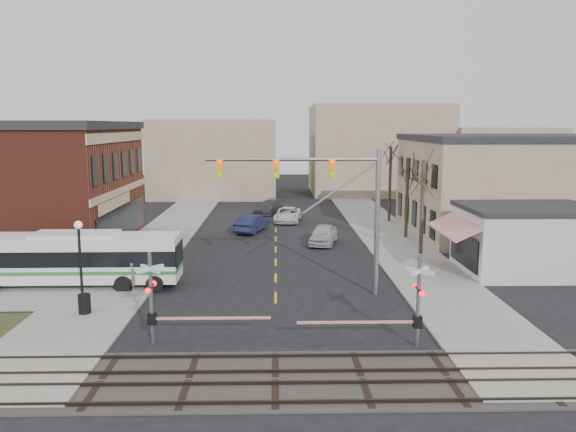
% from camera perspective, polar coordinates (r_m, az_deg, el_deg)
% --- Properties ---
extents(ground, '(160.00, 160.00, 0.00)m').
position_cam_1_polar(ground, '(29.01, -1.27, -9.49)').
color(ground, black).
rests_on(ground, ground).
extents(sidewalk_west, '(5.00, 60.00, 0.12)m').
position_cam_1_polar(sidewalk_west, '(49.30, -12.38, -1.81)').
color(sidewalk_west, gray).
rests_on(sidewalk_west, ground).
extents(sidewalk_east, '(5.00, 60.00, 0.12)m').
position_cam_1_polar(sidewalk_east, '(49.29, 9.86, -1.74)').
color(sidewalk_east, gray).
rests_on(sidewalk_east, ground).
extents(ballast_strip, '(160.00, 5.00, 0.06)m').
position_cam_1_polar(ballast_strip, '(21.57, -1.28, -16.24)').
color(ballast_strip, '#332D28').
rests_on(ballast_strip, ground).
extents(rail_tracks, '(160.00, 3.91, 0.14)m').
position_cam_1_polar(rail_tracks, '(21.53, -1.28, -16.02)').
color(rail_tracks, '#2D231E').
rests_on(rail_tracks, ground).
extents(tan_building, '(20.30, 15.30, 8.50)m').
position_cam_1_polar(tan_building, '(52.55, 23.50, 2.94)').
color(tan_building, gray).
rests_on(tan_building, ground).
extents(awning_shop, '(9.74, 6.20, 4.30)m').
position_cam_1_polar(awning_shop, '(38.64, 23.15, -2.18)').
color(awning_shop, beige).
rests_on(awning_shop, ground).
extents(tree_east_a, '(0.28, 0.28, 6.75)m').
position_cam_1_polar(tree_east_a, '(41.25, 13.47, 0.86)').
color(tree_east_a, '#382B21').
rests_on(tree_east_a, sidewalk_east).
extents(tree_east_b, '(0.28, 0.28, 6.30)m').
position_cam_1_polar(tree_east_b, '(47.12, 11.98, 1.65)').
color(tree_east_b, '#382B21').
rests_on(tree_east_b, sidewalk_east).
extents(tree_east_c, '(0.28, 0.28, 7.20)m').
position_cam_1_polar(tree_east_c, '(54.88, 10.31, 3.22)').
color(tree_east_c, '#382B21').
rests_on(tree_east_c, sidewalk_east).
extents(transit_bus, '(11.84, 2.68, 3.04)m').
position_cam_1_polar(transit_bus, '(34.68, -20.70, -4.01)').
color(transit_bus, silver).
rests_on(transit_bus, ground).
extents(traffic_signal_mast, '(9.36, 0.30, 8.00)m').
position_cam_1_polar(traffic_signal_mast, '(30.35, 4.23, 2.38)').
color(traffic_signal_mast, gray).
rests_on(traffic_signal_mast, ground).
extents(rr_crossing_west, '(5.60, 1.36, 4.00)m').
position_cam_1_polar(rr_crossing_west, '(24.78, -12.74, -8.23)').
color(rr_crossing_west, gray).
rests_on(rr_crossing_west, ground).
extents(rr_crossing_east, '(5.60, 1.36, 4.00)m').
position_cam_1_polar(rr_crossing_east, '(24.32, 12.11, -8.54)').
color(rr_crossing_east, gray).
rests_on(rr_crossing_east, ground).
extents(street_lamp, '(0.44, 0.44, 4.13)m').
position_cam_1_polar(street_lamp, '(32.19, -20.44, -2.50)').
color(street_lamp, black).
rests_on(street_lamp, sidewalk_west).
extents(trash_bin, '(0.60, 0.60, 0.97)m').
position_cam_1_polar(trash_bin, '(29.73, -19.97, -8.37)').
color(trash_bin, black).
rests_on(trash_bin, sidewalk_west).
extents(car_a, '(2.88, 4.84, 1.54)m').
position_cam_1_polar(car_a, '(44.40, 3.60, -1.89)').
color(car_a, '#ABABB0').
rests_on(car_a, ground).
extents(car_b, '(3.05, 4.98, 1.55)m').
position_cam_1_polar(car_b, '(49.40, -3.69, -0.75)').
color(car_b, '#161C37').
rests_on(car_b, ground).
extents(car_c, '(2.92, 5.28, 1.40)m').
position_cam_1_polar(car_c, '(54.50, -0.04, 0.13)').
color(car_c, silver).
rests_on(car_c, ground).
extents(car_d, '(3.53, 5.13, 1.38)m').
position_cam_1_polar(car_d, '(59.64, -2.00, 0.90)').
color(car_d, '#37383C').
rests_on(car_d, ground).
extents(pedestrian_near, '(0.52, 0.67, 1.63)m').
position_cam_1_polar(pedestrian_near, '(32.78, -15.44, -5.92)').
color(pedestrian_near, '#645950').
rests_on(pedestrian_near, sidewalk_west).
extents(pedestrian_far, '(1.18, 1.16, 1.92)m').
position_cam_1_polar(pedestrian_far, '(37.23, -17.65, -3.99)').
color(pedestrian_far, '#313656').
rests_on(pedestrian_far, sidewalk_west).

